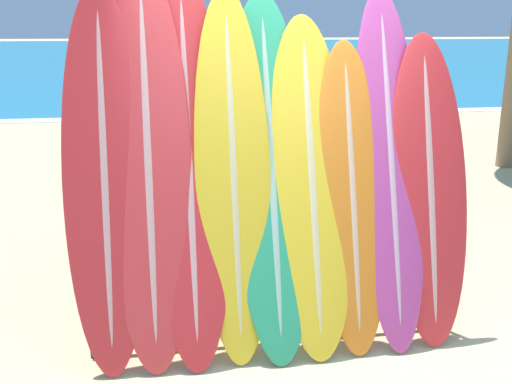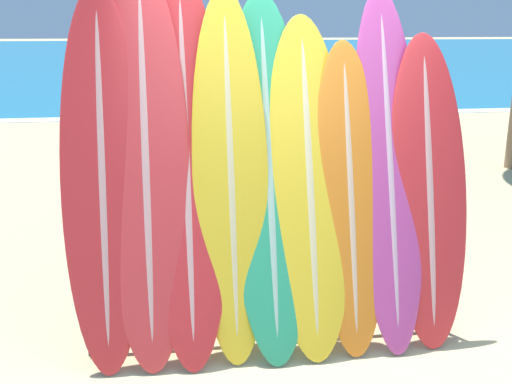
# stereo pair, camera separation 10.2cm
# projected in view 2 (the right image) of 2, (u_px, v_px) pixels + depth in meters

# --- Properties ---
(ocean_water) EXTENTS (120.00, 60.00, 0.01)m
(ocean_water) POSITION_uv_depth(u_px,v_px,m) (183.00, 53.00, 42.09)
(ocean_water) COLOR teal
(ocean_water) RESTS_ON ground_plane
(surfboard_rack) EXTENTS (2.52, 0.04, 0.86)m
(surfboard_rack) POSITION_uv_depth(u_px,v_px,m) (272.00, 281.00, 4.10)
(surfboard_rack) COLOR #28282D
(surfboard_rack) RESTS_ON ground_plane
(surfboard_slot_0) EXTENTS (0.53, 0.81, 2.44)m
(surfboard_slot_0) POSITION_uv_depth(u_px,v_px,m) (103.00, 178.00, 3.83)
(surfboard_slot_0) COLOR red
(surfboard_slot_0) RESTS_ON ground_plane
(surfboard_slot_1) EXTENTS (0.57, 0.90, 2.58)m
(surfboard_slot_1) POSITION_uv_depth(u_px,v_px,m) (146.00, 164.00, 3.87)
(surfboard_slot_1) COLOR red
(surfboard_slot_1) RESTS_ON ground_plane
(surfboard_slot_2) EXTENTS (0.55, 0.96, 2.53)m
(surfboard_slot_2) POSITION_uv_depth(u_px,v_px,m) (187.00, 167.00, 3.92)
(surfboard_slot_2) COLOR red
(surfboard_slot_2) RESTS_ON ground_plane
(surfboard_slot_3) EXTENTS (0.50, 0.79, 2.41)m
(surfboard_slot_3) POSITION_uv_depth(u_px,v_px,m) (231.00, 176.00, 3.93)
(surfboard_slot_3) COLOR yellow
(surfboard_slot_3) RESTS_ON ground_plane
(surfboard_slot_4) EXTENTS (0.56, 0.94, 2.39)m
(surfboard_slot_4) POSITION_uv_depth(u_px,v_px,m) (269.00, 174.00, 4.00)
(surfboard_slot_4) COLOR #289E70
(surfboard_slot_4) RESTS_ON ground_plane
(surfboard_slot_5) EXTENTS (0.57, 0.85, 2.24)m
(surfboard_slot_5) POSITION_uv_depth(u_px,v_px,m) (309.00, 185.00, 4.01)
(surfboard_slot_5) COLOR yellow
(surfboard_slot_5) RESTS_ON ground_plane
(surfboard_slot_6) EXTENTS (0.49, 0.72, 2.07)m
(surfboard_slot_6) POSITION_uv_depth(u_px,v_px,m) (350.00, 197.00, 4.04)
(surfboard_slot_6) COLOR orange
(surfboard_slot_6) RESTS_ON ground_plane
(surfboard_slot_7) EXTENTS (0.49, 0.87, 2.42)m
(surfboard_slot_7) POSITION_uv_depth(u_px,v_px,m) (389.00, 169.00, 4.09)
(surfboard_slot_7) COLOR #B23D8E
(surfboard_slot_7) RESTS_ON ground_plane
(surfboard_slot_8) EXTENTS (0.56, 0.66, 2.12)m
(surfboard_slot_8) POSITION_uv_depth(u_px,v_px,m) (428.00, 191.00, 4.11)
(surfboard_slot_8) COLOR red
(surfboard_slot_8) RESTS_ON ground_plane
(person_near_water) EXTENTS (0.28, 0.22, 1.64)m
(person_near_water) POSITION_uv_depth(u_px,v_px,m) (289.00, 115.00, 8.51)
(person_near_water) COLOR beige
(person_near_water) RESTS_ON ground_plane
(person_mid_beach) EXTENTS (0.30, 0.25, 1.77)m
(person_mid_beach) POSITION_uv_depth(u_px,v_px,m) (139.00, 88.00, 11.28)
(person_mid_beach) COLOR beige
(person_mid_beach) RESTS_ON ground_plane
(person_far_left) EXTENTS (0.22, 0.27, 1.61)m
(person_far_left) POSITION_uv_depth(u_px,v_px,m) (161.00, 87.00, 12.39)
(person_far_left) COLOR tan
(person_far_left) RESTS_ON ground_plane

